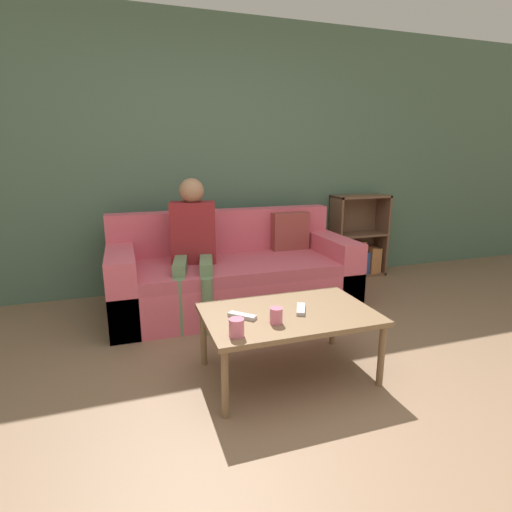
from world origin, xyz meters
name	(u,v)px	position (x,y,z in m)	size (l,w,h in m)	color
ground_plane	(317,438)	(0.00, 0.00, 0.00)	(22.00, 22.00, 0.00)	#84664C
wall_back	(206,158)	(0.00, 2.50, 1.30)	(12.00, 0.06, 2.60)	#4C6B56
couch	(234,275)	(0.08, 1.83, 0.28)	(2.10, 0.93, 0.83)	#DB5B70
bookshelf	(356,246)	(1.66, 2.34, 0.33)	(0.62, 0.28, 0.90)	brown
coffee_table	(289,318)	(0.09, 0.58, 0.38)	(1.02, 0.65, 0.42)	brown
person_adult	(193,238)	(-0.28, 1.75, 0.66)	(0.45, 0.69, 1.15)	#66845B
cup_near	(276,316)	(-0.04, 0.45, 0.46)	(0.07, 0.07, 0.09)	pink
cup_far	(237,328)	(-0.30, 0.37, 0.46)	(0.08, 0.08, 0.10)	pink
tv_remote_0	(301,309)	(0.16, 0.58, 0.43)	(0.12, 0.17, 0.02)	#B7B7BC
tv_remote_1	(242,316)	(-0.20, 0.59, 0.43)	(0.15, 0.15, 0.02)	#B7B7BC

